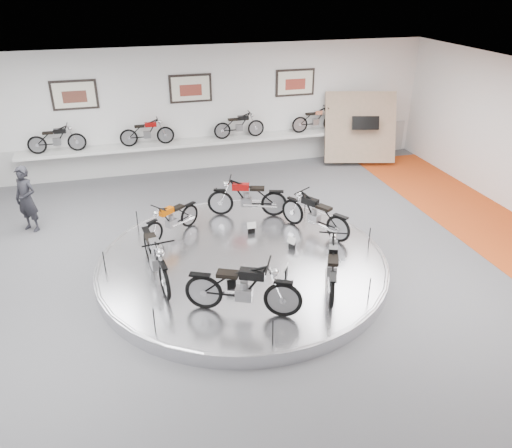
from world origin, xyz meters
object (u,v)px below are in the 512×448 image
object	(u,v)px
bike_a	(315,214)
bike_e	(243,288)
bike_f	(332,264)
bike_d	(155,256)
shelf	(195,143)
bike_b	(247,197)
display_platform	(243,264)
visitor	(26,199)
bike_c	(172,219)

from	to	relation	value
bike_a	bike_e	size ratio (longest dim) A/B	0.91
bike_a	bike_e	xyz separation A→B (m)	(-2.45, -2.65, 0.05)
bike_a	bike_f	bearing A→B (deg)	134.91
bike_d	shelf	bearing A→B (deg)	156.74
bike_e	bike_f	distance (m)	1.97
bike_a	bike_e	bearing A→B (deg)	105.00
bike_b	bike_e	xyz separation A→B (m)	(-1.12, -4.01, 0.04)
bike_b	bike_f	distance (m)	3.71
bike_f	shelf	bearing A→B (deg)	33.09
shelf	bike_e	world-z (taller)	bike_e
display_platform	bike_e	xyz separation A→B (m)	(-0.46, -1.92, 0.70)
bike_f	visitor	bearing A→B (deg)	74.66
visitor	bike_f	bearing A→B (deg)	-0.84
bike_d	bike_e	world-z (taller)	bike_e
display_platform	bike_e	distance (m)	2.09
display_platform	bike_f	xyz separation A→B (m)	(1.47, -1.53, 0.65)
bike_d	visitor	size ratio (longest dim) A/B	1.08
bike_a	bike_d	bearing A→B (deg)	73.21
shelf	bike_a	world-z (taller)	bike_a
bike_c	bike_f	distance (m)	4.15
bike_a	bike_b	size ratio (longest dim) A/B	0.97
shelf	visitor	distance (m)	5.68
bike_a	visitor	world-z (taller)	visitor
visitor	bike_e	bearing A→B (deg)	-13.48
shelf	bike_e	xyz separation A→B (m)	(-0.46, -8.32, -0.15)
bike_c	bike_a	bearing A→B (deg)	129.76
shelf	bike_b	size ratio (longest dim) A/B	6.28
shelf	visitor	world-z (taller)	visitor
display_platform	bike_d	xyz separation A→B (m)	(-1.90, -0.34, 0.70)
bike_d	bike_f	bearing A→B (deg)	63.08
shelf	bike_f	xyz separation A→B (m)	(1.47, -7.93, -0.20)
shelf	bike_e	size ratio (longest dim) A/B	5.88
bike_a	bike_b	distance (m)	1.90
bike_c	bike_d	distance (m)	1.93
bike_f	bike_a	bearing A→B (deg)	9.72
bike_d	visitor	bearing A→B (deg)	-149.45
shelf	visitor	xyz separation A→B (m)	(-4.79, -3.05, -0.14)
display_platform	bike_e	world-z (taller)	bike_e
bike_d	bike_f	world-z (taller)	bike_d
bike_e	visitor	xyz separation A→B (m)	(-4.33, 5.27, 0.01)
bike_b	shelf	bearing A→B (deg)	-63.51
visitor	bike_d	bearing A→B (deg)	-14.85
display_platform	bike_a	size ratio (longest dim) A/B	3.75
shelf	bike_a	size ratio (longest dim) A/B	6.44
bike_b	bike_d	distance (m)	3.53
bike_b	bike_e	distance (m)	4.16
bike_c	bike_d	size ratio (longest dim) A/B	0.80
bike_b	visitor	distance (m)	5.59
bike_c	bike_e	bearing A→B (deg)	67.55
bike_f	visitor	size ratio (longest dim) A/B	0.99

